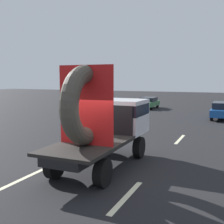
# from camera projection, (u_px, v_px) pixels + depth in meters

# --- Properties ---
(ground_plane) EXTENTS (120.00, 120.00, 0.00)m
(ground_plane) POSITION_uv_depth(u_px,v_px,m) (88.00, 172.00, 9.53)
(ground_plane) COLOR black
(flatbed_truck) EXTENTS (2.02, 5.29, 3.58)m
(flatbed_truck) POSITION_uv_depth(u_px,v_px,m) (106.00, 120.00, 10.24)
(flatbed_truck) COLOR black
(flatbed_truck) RESTS_ON ground_plane
(distant_sedan) EXTENTS (1.75, 4.08, 1.33)m
(distant_sedan) POSITION_uv_depth(u_px,v_px,m) (223.00, 110.00, 21.87)
(distant_sedan) COLOR black
(distant_sedan) RESTS_ON ground_plane
(lane_dash_left_near) EXTENTS (0.16, 2.73, 0.01)m
(lane_dash_left_near) POSITION_uv_depth(u_px,v_px,m) (30.00, 175.00, 9.13)
(lane_dash_left_near) COLOR beige
(lane_dash_left_near) RESTS_ON ground_plane
(lane_dash_left_far) EXTENTS (0.16, 2.77, 0.01)m
(lane_dash_left_far) POSITION_uv_depth(u_px,v_px,m) (119.00, 134.00, 16.02)
(lane_dash_left_far) COLOR beige
(lane_dash_left_far) RESTS_ON ground_plane
(lane_dash_right_near) EXTENTS (0.16, 2.30, 0.01)m
(lane_dash_right_near) POSITION_uv_depth(u_px,v_px,m) (126.00, 197.00, 7.48)
(lane_dash_right_near) COLOR beige
(lane_dash_right_near) RESTS_ON ground_plane
(lane_dash_right_far) EXTENTS (0.16, 2.37, 0.01)m
(lane_dash_right_far) POSITION_uv_depth(u_px,v_px,m) (180.00, 139.00, 14.59)
(lane_dash_right_far) COLOR beige
(lane_dash_right_far) RESTS_ON ground_plane
(oncoming_car) EXTENTS (1.55, 3.63, 1.18)m
(oncoming_car) POSITION_uv_depth(u_px,v_px,m) (149.00, 102.00, 29.84)
(oncoming_car) COLOR black
(oncoming_car) RESTS_ON ground_plane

